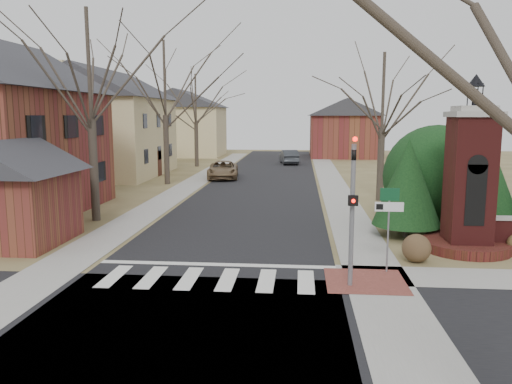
# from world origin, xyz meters

# --- Properties ---
(ground) EXTENTS (120.00, 120.00, 0.00)m
(ground) POSITION_xyz_m (0.00, 0.00, 0.00)
(ground) COLOR brown
(ground) RESTS_ON ground
(main_street) EXTENTS (8.00, 70.00, 0.01)m
(main_street) POSITION_xyz_m (0.00, 22.00, 0.01)
(main_street) COLOR black
(main_street) RESTS_ON ground
(cross_street) EXTENTS (120.00, 8.00, 0.01)m
(cross_street) POSITION_xyz_m (0.00, -3.00, 0.01)
(cross_street) COLOR black
(cross_street) RESTS_ON ground
(crosswalk_zone) EXTENTS (8.00, 2.20, 0.02)m
(crosswalk_zone) POSITION_xyz_m (0.00, 0.80, 0.01)
(crosswalk_zone) COLOR silver
(crosswalk_zone) RESTS_ON ground
(stop_bar) EXTENTS (8.00, 0.35, 0.02)m
(stop_bar) POSITION_xyz_m (0.00, 2.30, 0.01)
(stop_bar) COLOR silver
(stop_bar) RESTS_ON ground
(sidewalk_right_main) EXTENTS (2.00, 60.00, 0.02)m
(sidewalk_right_main) POSITION_xyz_m (5.20, 22.00, 0.01)
(sidewalk_right_main) COLOR gray
(sidewalk_right_main) RESTS_ON ground
(sidewalk_left) EXTENTS (2.00, 60.00, 0.02)m
(sidewalk_left) POSITION_xyz_m (-5.20, 22.00, 0.01)
(sidewalk_left) COLOR gray
(sidewalk_left) RESTS_ON ground
(curb_apron) EXTENTS (2.40, 2.40, 0.02)m
(curb_apron) POSITION_xyz_m (4.80, 1.00, 0.01)
(curb_apron) COLOR brown
(curb_apron) RESTS_ON ground
(traffic_signal_pole) EXTENTS (0.28, 0.41, 4.50)m
(traffic_signal_pole) POSITION_xyz_m (4.30, 0.57, 2.59)
(traffic_signal_pole) COLOR slate
(traffic_signal_pole) RESTS_ON ground
(sign_post) EXTENTS (0.90, 0.07, 2.75)m
(sign_post) POSITION_xyz_m (5.59, 1.99, 1.95)
(sign_post) COLOR slate
(sign_post) RESTS_ON ground
(brick_gate_monument) EXTENTS (3.20, 3.20, 6.47)m
(brick_gate_monument) POSITION_xyz_m (9.00, 4.99, 2.17)
(brick_gate_monument) COLOR #561B19
(brick_gate_monument) RESTS_ON ground
(house_stucco_left) EXTENTS (9.80, 12.80, 9.28)m
(house_stucco_left) POSITION_xyz_m (-13.50, 27.00, 4.59)
(house_stucco_left) COLOR beige
(house_stucco_left) RESTS_ON ground
(garage_left) EXTENTS (4.80, 4.80, 4.29)m
(garage_left) POSITION_xyz_m (-8.52, 4.49, 2.24)
(garage_left) COLOR brown
(garage_left) RESTS_ON ground
(house_distant_left) EXTENTS (10.80, 8.80, 8.53)m
(house_distant_left) POSITION_xyz_m (-12.01, 48.00, 4.25)
(house_distant_left) COLOR beige
(house_distant_left) RESTS_ON ground
(house_distant_right) EXTENTS (8.80, 8.80, 7.30)m
(house_distant_right) POSITION_xyz_m (7.99, 47.99, 3.65)
(house_distant_right) COLOR brown
(house_distant_right) RESTS_ON ground
(evergreen_near) EXTENTS (2.80, 2.80, 4.10)m
(evergreen_near) POSITION_xyz_m (7.20, 7.00, 2.30)
(evergreen_near) COLOR #473D33
(evergreen_near) RESTS_ON ground
(evergreen_mid) EXTENTS (3.40, 3.40, 4.70)m
(evergreen_mid) POSITION_xyz_m (10.50, 8.20, 2.60)
(evergreen_mid) COLOR #473D33
(evergreen_mid) RESTS_ON ground
(evergreen_mass) EXTENTS (4.80, 4.80, 4.80)m
(evergreen_mass) POSITION_xyz_m (9.00, 9.50, 2.40)
(evergreen_mass) COLOR black
(evergreen_mass) RESTS_ON ground
(bare_tree_0) EXTENTS (8.05, 8.05, 11.15)m
(bare_tree_0) POSITION_xyz_m (-7.00, 9.00, 7.70)
(bare_tree_0) COLOR #473D33
(bare_tree_0) RESTS_ON ground
(bare_tree_1) EXTENTS (8.40, 8.40, 11.64)m
(bare_tree_1) POSITION_xyz_m (-7.00, 22.00, 8.03)
(bare_tree_1) COLOR #473D33
(bare_tree_1) RESTS_ON ground
(bare_tree_2) EXTENTS (7.35, 7.35, 10.19)m
(bare_tree_2) POSITION_xyz_m (-7.50, 35.00, 7.03)
(bare_tree_2) COLOR #473D33
(bare_tree_2) RESTS_ON ground
(bare_tree_3) EXTENTS (7.00, 7.00, 9.70)m
(bare_tree_3) POSITION_xyz_m (7.50, 16.00, 6.69)
(bare_tree_3) COLOR #473D33
(bare_tree_3) RESTS_ON ground
(pickup_truck) EXTENTS (2.86, 5.27, 1.40)m
(pickup_truck) POSITION_xyz_m (-3.40, 25.62, 0.70)
(pickup_truck) COLOR brown
(pickup_truck) RESTS_ON ground
(distant_car) EXTENTS (2.23, 4.69, 1.48)m
(distant_car) POSITION_xyz_m (1.60, 38.39, 0.74)
(distant_car) COLOR #383C41
(distant_car) RESTS_ON ground
(dry_shrub_left) EXTENTS (0.99, 0.99, 0.99)m
(dry_shrub_left) POSITION_xyz_m (6.80, 3.24, 0.49)
(dry_shrub_left) COLOR brown
(dry_shrub_left) RESTS_ON ground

